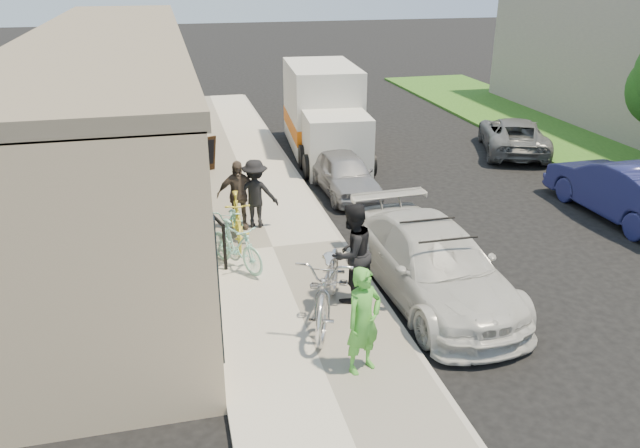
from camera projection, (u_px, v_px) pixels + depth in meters
ground at (411, 311)px, 11.17m from camera, size 120.00×120.00×0.00m
sidewalk at (273, 250)px, 13.39m from camera, size 3.00×34.00×0.15m
curb at (342, 243)px, 13.73m from camera, size 0.12×34.00×0.13m
storefront at (117, 113)px, 16.36m from camera, size 3.60×20.00×4.22m
bike_rack at (219, 237)px, 12.41m from camera, size 0.22×0.67×0.97m
sandwich_board at (202, 153)px, 18.06m from camera, size 0.84×0.85×1.06m
sedan_white at (433, 264)px, 11.39m from camera, size 2.14×4.80×1.41m
sedan_silver at (345, 174)px, 16.69m from camera, size 1.40×3.32×1.12m
moving_truck at (324, 116)px, 20.12m from camera, size 2.54×5.76×2.76m
far_car_blue at (623, 189)px, 15.09m from camera, size 1.62×4.37×1.43m
far_car_gray at (513, 135)px, 20.39m from camera, size 3.25×4.51×1.14m
tandem_bike at (329, 282)px, 10.45m from camera, size 1.76×2.72×1.35m
woman_rider at (364, 320)px, 9.02m from camera, size 0.72×0.61×1.67m
man_standing at (352, 253)px, 10.94m from camera, size 1.12×1.05×1.83m
cruiser_bike_a at (236, 246)px, 12.26m from camera, size 1.22×1.61×0.97m
cruiser_bike_b at (232, 224)px, 13.36m from camera, size 1.08×1.80×0.90m
cruiser_bike_c at (237, 220)px, 13.31m from camera, size 0.61×1.84×1.09m
bystander_a at (255, 194)px, 14.11m from camera, size 1.15×0.85×1.59m
bystander_b at (238, 195)px, 14.02m from camera, size 0.94×0.39×1.60m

